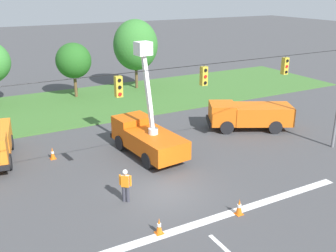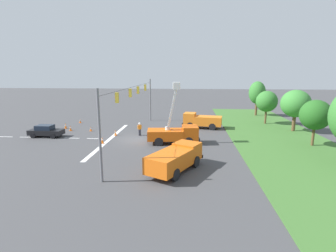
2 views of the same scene
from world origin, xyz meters
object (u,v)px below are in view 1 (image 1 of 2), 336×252
at_px(road_worker, 125,184).
at_px(traffic_cone_near_bucket, 52,153).
at_px(utility_truck_bucket_lift, 147,135).
at_px(tree_far_east, 136,45).
at_px(utility_truck_support_near, 249,114).
at_px(traffic_cone_mid_left, 159,226).
at_px(traffic_cone_mid_right, 239,207).
at_px(tree_east, 74,61).

height_order(road_worker, traffic_cone_near_bucket, road_worker).
bearing_deg(utility_truck_bucket_lift, tree_far_east, 67.73).
xyz_separation_m(tree_far_east, utility_truck_bucket_lift, (-6.63, -16.19, -3.27)).
distance_m(utility_truck_support_near, traffic_cone_mid_left, 15.00).
height_order(utility_truck_bucket_lift, traffic_cone_mid_right, utility_truck_bucket_lift).
relative_size(utility_truck_support_near, road_worker, 3.74).
distance_m(tree_far_east, road_worker, 23.62).
bearing_deg(tree_far_east, traffic_cone_mid_left, -112.30).
bearing_deg(utility_truck_support_near, traffic_cone_near_bucket, 173.64).
distance_m(utility_truck_bucket_lift, utility_truck_support_near, 8.90).
height_order(utility_truck_bucket_lift, traffic_cone_near_bucket, utility_truck_bucket_lift).
distance_m(utility_truck_bucket_lift, traffic_cone_mid_right, 8.63).
relative_size(tree_far_east, traffic_cone_near_bucket, 9.19).
bearing_deg(utility_truck_bucket_lift, utility_truck_support_near, 3.83).
relative_size(road_worker, traffic_cone_mid_right, 2.17).
bearing_deg(traffic_cone_mid_right, road_worker, 138.89).
relative_size(tree_far_east, traffic_cone_mid_right, 8.83).
height_order(tree_far_east, road_worker, tree_far_east).
bearing_deg(road_worker, utility_truck_support_near, 23.64).
height_order(traffic_cone_mid_left, traffic_cone_mid_right, traffic_cone_mid_right).
bearing_deg(road_worker, traffic_cone_mid_left, -86.45).
xyz_separation_m(traffic_cone_mid_right, traffic_cone_near_bucket, (-6.27, 10.75, -0.02)).
height_order(traffic_cone_mid_right, traffic_cone_near_bucket, traffic_cone_mid_right).
bearing_deg(traffic_cone_near_bucket, utility_truck_support_near, -6.36).
xyz_separation_m(tree_east, tree_far_east, (6.67, 0.38, 0.98)).
bearing_deg(traffic_cone_mid_left, utility_truck_support_near, 35.42).
relative_size(tree_east, utility_truck_support_near, 0.80).
bearing_deg(traffic_cone_near_bucket, tree_far_east, 48.98).
bearing_deg(traffic_cone_mid_left, tree_far_east, 67.70).
bearing_deg(traffic_cone_mid_right, traffic_cone_near_bucket, 120.24).
relative_size(tree_far_east, road_worker, 4.07).
relative_size(tree_east, road_worker, 3.00).
xyz_separation_m(tree_far_east, utility_truck_support_near, (2.25, -15.59, -3.43)).
xyz_separation_m(road_worker, traffic_cone_mid_left, (0.20, -3.25, -0.62)).
bearing_deg(tree_east, road_worker, -99.58).
bearing_deg(utility_truck_support_near, traffic_cone_mid_left, -144.58).
relative_size(road_worker, traffic_cone_mid_left, 2.32).
height_order(tree_far_east, traffic_cone_near_bucket, tree_far_east).
bearing_deg(traffic_cone_mid_left, traffic_cone_near_bucket, 102.14).
xyz_separation_m(road_worker, traffic_cone_near_bucket, (-2.01, 7.04, -0.61)).
xyz_separation_m(utility_truck_support_near, traffic_cone_mid_left, (-12.20, -8.68, -0.79)).
relative_size(utility_truck_support_near, traffic_cone_mid_left, 8.66).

